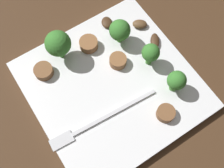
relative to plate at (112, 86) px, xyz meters
The scene contains 14 objects.
ground_plane 0.01m from the plate, ahead, with size 1.40×1.40×0.00m, color #422B19.
plate is the anchor object (origin of this frame).
fork 0.07m from the plate, 36.26° to the left, with size 0.18×0.02×0.00m.
broccoli_floret_0 0.10m from the plate, 142.75° to the left, with size 0.03×0.03×0.05m.
broccoli_floret_1 0.11m from the plate, 64.73° to the right, with size 0.04×0.04×0.06m.
broccoli_floret_2 0.09m from the plate, 132.03° to the right, with size 0.04×0.04×0.05m.
broccoli_floret_3 0.08m from the plate, behind, with size 0.03×0.03×0.05m.
sausage_slice_0 0.10m from the plate, 114.86° to the left, with size 0.03×0.03×0.01m, color brown.
sausage_slice_1 0.04m from the plate, 137.62° to the right, with size 0.03×0.03×0.02m, color brown.
sausage_slice_2 0.11m from the plate, 43.38° to the right, with size 0.03×0.03×0.01m, color brown.
sausage_slice_3 0.08m from the plate, 93.85° to the right, with size 0.03×0.03×0.02m, color brown.
mushroom_0 0.12m from the plate, 146.78° to the right, with size 0.03×0.02×0.01m, color brown.
mushroom_1 0.11m from the plate, 166.68° to the right, with size 0.03×0.02×0.01m, color #422B19.
mushroom_2 0.12m from the plate, 118.61° to the right, with size 0.02×0.02×0.01m, color #422B19.
Camera 1 is at (0.10, 0.15, 0.43)m, focal length 45.18 mm.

